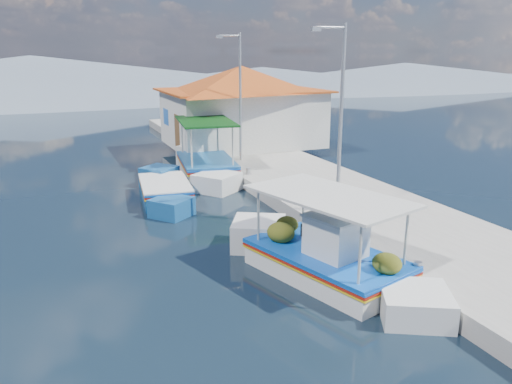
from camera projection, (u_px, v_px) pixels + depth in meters
name	position (u px, v px, depth m)	size (l,w,h in m)	color
ground	(227.00, 270.00, 13.59)	(160.00, 160.00, 0.00)	black
quay	(313.00, 186.00, 21.04)	(5.00, 44.00, 0.50)	#ABA8A0
bollards	(275.00, 186.00, 19.49)	(0.20, 17.20, 0.30)	#A5A8AD
main_caique	(326.00, 259.00, 13.11)	(3.56, 7.20, 2.47)	white
caique_green_canopy	(206.00, 167.00, 23.77)	(3.01, 7.71, 2.91)	white
caique_blue_hull	(164.00, 192.00, 20.02)	(2.26, 6.09, 1.09)	#164F89
harbor_building	(242.00, 104.00, 28.48)	(10.49, 10.49, 4.40)	white
lamp_post_near	(339.00, 111.00, 16.00)	(1.21, 0.14, 6.00)	#A5A8AD
lamp_post_far	(238.00, 91.00, 24.01)	(1.21, 0.14, 6.00)	#A5A8AD
mountain_ridge	(130.00, 80.00, 65.29)	(171.40, 96.00, 5.50)	slate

